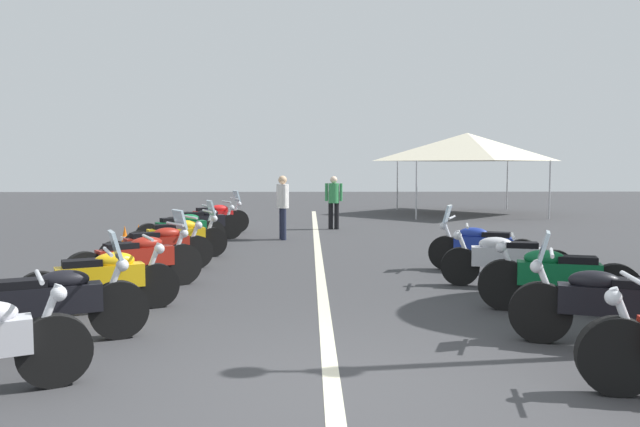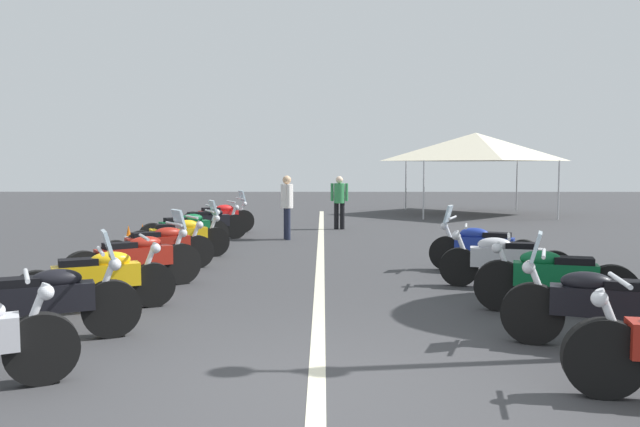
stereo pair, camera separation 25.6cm
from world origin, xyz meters
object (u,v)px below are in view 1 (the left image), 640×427
motorcycle_left_row_8 (214,217)px  motorcycle_right_row_2 (557,278)px  traffic_cone_1 (125,240)px  event_tent (467,147)px  motorcycle_left_row_2 (102,279)px  motorcycle_left_row_6 (182,230)px  bystander_1 (283,202)px  motorcycle_right_row_1 (609,304)px  motorcycle_right_row_3 (506,259)px  bystander_0 (334,198)px  motorcycle_right_row_4 (482,246)px  motorcycle_left_row_4 (158,247)px  motorcycle_left_row_7 (203,223)px  motorcycle_left_row_5 (178,237)px  motorcycle_left_row_1 (50,303)px  traffic_cone_0 (139,238)px  motorcycle_left_row_3 (137,260)px

motorcycle_left_row_8 → motorcycle_right_row_2: 11.24m
traffic_cone_1 → event_tent: (10.90, -10.27, 2.36)m
motorcycle_left_row_2 → traffic_cone_1: motorcycle_left_row_2 is taller
motorcycle_left_row_6 → bystander_1: bearing=7.7°
motorcycle_right_row_1 → motorcycle_right_row_2: (1.58, -0.08, -0.01)m
motorcycle_right_row_3 → bystander_0: bystander_0 is taller
motorcycle_right_row_1 → motorcycle_right_row_4: size_ratio=1.07×
motorcycle_left_row_4 → motorcycle_right_row_1: 7.65m
motorcycle_left_row_2 → motorcycle_left_row_7: 7.87m
bystander_0 → motorcycle_left_row_5: bearing=156.8°
event_tent → motorcycle_left_row_1: bearing=153.4°
motorcycle_left_row_7 → traffic_cone_1: motorcycle_left_row_7 is taller
motorcycle_left_row_8 → event_tent: size_ratio=0.37×
motorcycle_left_row_1 → motorcycle_right_row_4: bearing=13.1°
motorcycle_left_row_7 → traffic_cone_0: (-1.96, 1.10, -0.17)m
motorcycle_right_row_4 → traffic_cone_1: (2.47, 7.17, -0.17)m
motorcycle_right_row_4 → motorcycle_left_row_3: bearing=37.6°
motorcycle_right_row_4 → motorcycle_left_row_1: bearing=60.1°
motorcycle_left_row_2 → motorcycle_left_row_3: bearing=62.1°
motorcycle_left_row_6 → motorcycle_left_row_3: bearing=-119.3°
motorcycle_right_row_3 → bystander_0: (9.02, 2.37, 0.49)m
motorcycle_right_row_2 → motorcycle_right_row_1: bearing=103.3°
motorcycle_left_row_7 → traffic_cone_0: size_ratio=3.25×
motorcycle_left_row_6 → motorcycle_right_row_1: bearing=-84.6°
motorcycle_left_row_3 → bystander_0: bearing=33.4°
event_tent → traffic_cone_1: bearing=136.7°
motorcycle_right_row_2 → traffic_cone_1: motorcycle_right_row_2 is taller
motorcycle_left_row_6 → motorcycle_right_row_4: 6.79m
motorcycle_left_row_3 → motorcycle_left_row_6: motorcycle_left_row_3 is taller
motorcycle_left_row_8 → traffic_cone_0: bearing=-134.5°
motorcycle_left_row_8 → traffic_cone_1: bearing=-135.5°
motorcycle_left_row_8 → event_tent: event_tent is taller
motorcycle_left_row_5 → event_tent: 14.90m
motorcycle_left_row_1 → motorcycle_left_row_4: 4.68m
motorcycle_right_row_2 → traffic_cone_0: (6.02, 7.08, -0.18)m
traffic_cone_0 → traffic_cone_1: same height
motorcycle_left_row_2 → motorcycle_right_row_3: (1.63, -5.83, 0.00)m
motorcycle_right_row_1 → event_tent: event_tent is taller
bystander_1 → motorcycle_left_row_4: bearing=52.0°
motorcycle_left_row_7 → bystander_1: size_ratio=1.20×
motorcycle_left_row_3 → traffic_cone_1: motorcycle_left_row_3 is taller
motorcycle_left_row_5 → bystander_0: (5.95, -3.45, 0.47)m
motorcycle_left_row_3 → bystander_0: 9.78m
motorcycle_left_row_4 → motorcycle_left_row_6: motorcycle_left_row_6 is taller
motorcycle_left_row_5 → motorcycle_right_row_3: 6.58m
motorcycle_left_row_5 → motorcycle_left_row_6: 1.47m
motorcycle_left_row_4 → bystander_1: bearing=35.8°
motorcycle_right_row_4 → bystander_0: size_ratio=1.18×
traffic_cone_1 → motorcycle_left_row_3: bearing=-161.1°
motorcycle_left_row_5 → motorcycle_left_row_7: motorcycle_left_row_5 is taller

